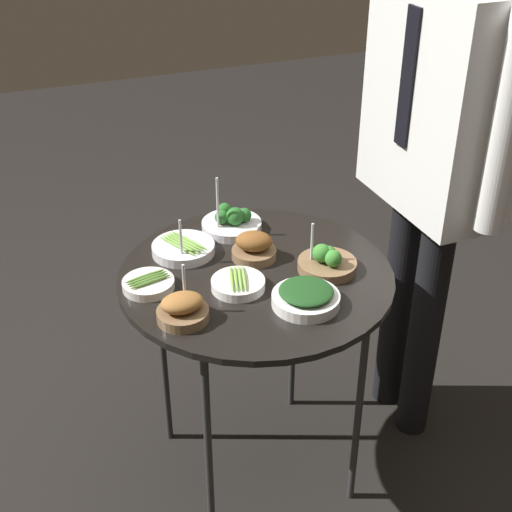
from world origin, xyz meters
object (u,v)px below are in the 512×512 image
object	(u,v)px
bowl_asparagus_front_center	(238,284)
bowl_asparagus_far_rim	(183,248)
bowl_roast_front_left	(183,309)
bowl_asparagus_front_right	(148,284)
bowl_broccoli_near_rim	(327,262)
bowl_broccoli_back_left	(232,222)
serving_cart	(256,288)
bowl_roast_mid_right	(254,247)
waiter_figure	(437,128)
bowl_spinach_back_right	(306,297)

from	to	relation	value
bowl_asparagus_front_center	bowl_asparagus_far_rim	distance (m)	0.23
bowl_roast_front_left	bowl_asparagus_front_right	bearing A→B (deg)	-165.07
bowl_broccoli_near_rim	bowl_broccoli_back_left	size ratio (longest dim) A/B	0.87
bowl_broccoli_back_left	bowl_roast_front_left	bearing A→B (deg)	-34.95
serving_cart	bowl_roast_mid_right	world-z (taller)	bowl_roast_mid_right
bowl_asparagus_far_rim	bowl_broccoli_near_rim	bearing A→B (deg)	55.49
serving_cart	bowl_roast_mid_right	bearing A→B (deg)	162.44
waiter_figure	bowl_broccoli_near_rim	bearing A→B (deg)	-73.83
serving_cart	bowl_asparagus_front_center	xyz separation A→B (m)	(0.05, -0.07, 0.06)
serving_cart	waiter_figure	distance (m)	0.64
bowl_spinach_back_right	bowl_broccoli_back_left	world-z (taller)	bowl_broccoli_back_left
bowl_asparagus_front_center	bowl_broccoli_near_rim	bearing A→B (deg)	89.01
bowl_roast_mid_right	waiter_figure	world-z (taller)	waiter_figure
bowl_roast_mid_right	bowl_broccoli_near_rim	size ratio (longest dim) A/B	0.79
bowl_spinach_back_right	bowl_roast_front_left	bearing A→B (deg)	-100.17
bowl_roast_front_left	waiter_figure	xyz separation A→B (m)	(-0.17, 0.77, 0.27)
bowl_asparagus_front_right	waiter_figure	world-z (taller)	waiter_figure
bowl_broccoli_near_rim	waiter_figure	distance (m)	0.47
bowl_roast_mid_right	bowl_broccoli_back_left	size ratio (longest dim) A/B	0.69
bowl_roast_mid_right	bowl_broccoli_back_left	world-z (taller)	bowl_broccoli_back_left
bowl_roast_front_left	bowl_broccoli_near_rim	xyz separation A→B (m)	(-0.07, 0.41, -0.00)
bowl_asparagus_front_right	bowl_broccoli_near_rim	bearing A→B (deg)	78.92
bowl_roast_front_left	bowl_spinach_back_right	size ratio (longest dim) A/B	0.78
bowl_asparagus_far_rim	serving_cart	bearing A→B (deg)	41.43
bowl_broccoli_near_rim	bowl_broccoli_back_left	world-z (taller)	bowl_broccoli_back_left
serving_cart	bowl_asparagus_front_right	xyz separation A→B (m)	(-0.03, -0.27, 0.06)
bowl_asparagus_front_center	bowl_asparagus_front_right	world-z (taller)	bowl_asparagus_front_center
serving_cart	bowl_roast_front_left	xyz separation A→B (m)	(0.12, -0.23, 0.08)
bowl_asparagus_front_right	waiter_figure	xyz separation A→B (m)	(-0.02, 0.81, 0.29)
bowl_roast_front_left	bowl_asparagus_far_rim	bearing A→B (deg)	163.06
bowl_asparagus_front_right	bowl_broccoli_back_left	world-z (taller)	bowl_broccoli_back_left
bowl_asparagus_far_rim	bowl_broccoli_back_left	size ratio (longest dim) A/B	0.96
bowl_asparagus_front_center	waiter_figure	bearing A→B (deg)	99.47
waiter_figure	bowl_spinach_back_right	bearing A→B (deg)	-64.71
bowl_roast_mid_right	bowl_spinach_back_right	xyz separation A→B (m)	(0.25, 0.03, -0.01)
bowl_broccoli_near_rim	bowl_spinach_back_right	size ratio (longest dim) A/B	0.93
bowl_broccoli_near_rim	waiter_figure	xyz separation A→B (m)	(-0.11, 0.36, 0.27)
bowl_asparagus_front_right	bowl_broccoli_near_rim	size ratio (longest dim) A/B	0.85
bowl_asparagus_front_center	bowl_spinach_back_right	world-z (taller)	bowl_spinach_back_right
bowl_spinach_back_right	bowl_broccoli_back_left	size ratio (longest dim) A/B	0.94
serving_cart	bowl_spinach_back_right	world-z (taller)	bowl_spinach_back_right
bowl_asparagus_front_right	bowl_spinach_back_right	bearing A→B (deg)	57.77
bowl_roast_mid_right	waiter_figure	bearing A→B (deg)	87.60
waiter_figure	bowl_broccoli_back_left	bearing A→B (deg)	-109.98
bowl_asparagus_front_right	bowl_asparagus_far_rim	bearing A→B (deg)	135.35
bowl_roast_mid_right	bowl_broccoli_back_left	bearing A→B (deg)	-179.35
serving_cart	waiter_figure	bearing A→B (deg)	95.29
serving_cart	bowl_broccoli_back_left	xyz separation A→B (m)	(-0.24, 0.02, 0.07)
bowl_asparagus_far_rim	bowl_roast_front_left	world-z (taller)	bowl_roast_front_left
bowl_asparagus_front_right	bowl_broccoli_near_rim	distance (m)	0.46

